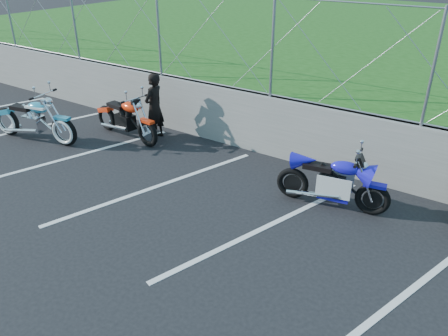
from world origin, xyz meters
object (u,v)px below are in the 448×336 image
Objects in this scene: cruiser_turquoise at (35,121)px; naked_orange at (127,120)px; sportbike_blue at (334,184)px; person_standing at (154,107)px.

cruiser_turquoise reaches higher than naked_orange.
naked_orange is 1.10× the size of sportbike_blue.
cruiser_turquoise is 2.80m from person_standing.
cruiser_turquoise is 1.20× the size of sportbike_blue.
cruiser_turquoise is 6.95m from sportbike_blue.
naked_orange is 0.75m from person_standing.
sportbike_blue is 1.26× the size of person_standing.
naked_orange reaches higher than sportbike_blue.
person_standing reaches higher than sportbike_blue.
naked_orange is at bearing 25.82° from cruiser_turquoise.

